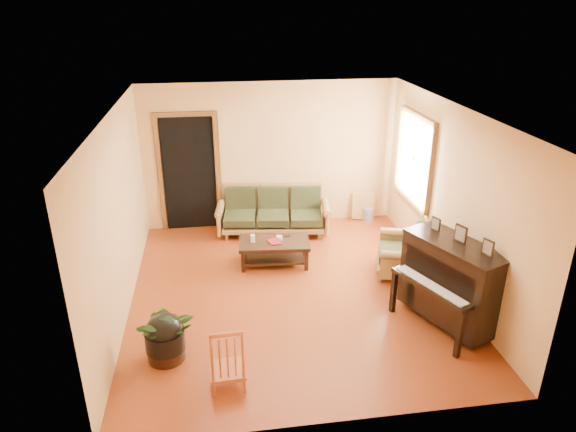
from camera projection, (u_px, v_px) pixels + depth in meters
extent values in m
plane|color=#67250D|center=(292.00, 291.00, 7.39)|extent=(5.00, 5.00, 0.00)
cube|color=black|center=(189.00, 174.00, 9.05)|extent=(1.08, 0.16, 2.05)
cube|color=white|center=(415.00, 159.00, 8.27)|extent=(0.12, 1.36, 1.46)
cube|color=olive|center=(273.00, 211.00, 9.06)|extent=(2.03, 1.06, 0.83)
cube|color=black|center=(274.00, 252.00, 8.08)|extent=(1.14, 0.68, 0.40)
cube|color=olive|center=(402.00, 248.00, 7.72)|extent=(1.01, 1.04, 0.84)
cube|color=black|center=(451.00, 284.00, 6.47)|extent=(1.22, 1.50, 1.15)
cylinder|color=black|center=(166.00, 342.00, 5.95)|extent=(0.53, 0.53, 0.44)
cube|color=#99421B|center=(227.00, 355.00, 5.46)|extent=(0.39, 0.42, 0.80)
cube|color=gold|center=(363.00, 206.00, 9.67)|extent=(0.42, 0.18, 0.55)
cylinder|color=#324297|center=(368.00, 214.00, 9.67)|extent=(0.24, 0.24, 0.25)
imported|color=#205016|center=(167.00, 332.00, 5.90)|extent=(0.70, 0.62, 0.72)
imported|color=maroon|center=(269.00, 243.00, 7.93)|extent=(0.22, 0.26, 0.02)
cylinder|color=white|center=(253.00, 238.00, 7.96)|extent=(0.07, 0.07, 0.12)
cylinder|color=white|center=(279.00, 238.00, 8.03)|extent=(0.12, 0.12, 0.06)
cube|color=black|center=(286.00, 236.00, 8.15)|extent=(0.14, 0.05, 0.01)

